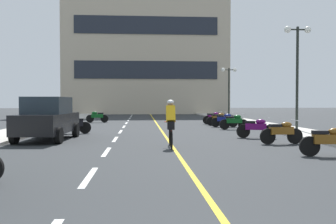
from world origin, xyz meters
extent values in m
plane|color=#2D3033|center=(0.00, 21.00, 0.00)|extent=(140.00, 140.00, 0.00)
cube|color=#B7B2A8|center=(-7.20, 24.00, 0.06)|extent=(2.40, 72.00, 0.12)
cube|color=#B7B2A8|center=(7.20, 24.00, 0.06)|extent=(2.40, 72.00, 0.12)
cube|color=silver|center=(-2.00, 6.00, 0.00)|extent=(0.14, 2.20, 0.01)
cube|color=silver|center=(-2.00, 10.00, 0.00)|extent=(0.14, 2.20, 0.01)
cube|color=silver|center=(-2.00, 14.00, 0.00)|extent=(0.14, 2.20, 0.01)
cube|color=silver|center=(-2.00, 18.00, 0.00)|extent=(0.14, 2.20, 0.01)
cube|color=silver|center=(-2.00, 22.00, 0.00)|extent=(0.14, 2.20, 0.01)
cube|color=silver|center=(-2.00, 26.00, 0.00)|extent=(0.14, 2.20, 0.01)
cube|color=silver|center=(-2.00, 30.00, 0.00)|extent=(0.14, 2.20, 0.01)
cube|color=silver|center=(-2.00, 34.00, 0.00)|extent=(0.14, 2.20, 0.01)
cube|color=silver|center=(-2.00, 38.00, 0.00)|extent=(0.14, 2.20, 0.01)
cube|color=silver|center=(-2.00, 42.00, 0.00)|extent=(0.14, 2.20, 0.01)
cube|color=silver|center=(-2.00, 46.00, 0.00)|extent=(0.14, 2.20, 0.01)
cube|color=gold|center=(0.25, 24.00, 0.00)|extent=(0.12, 66.00, 0.01)
cube|color=#BCAD93|center=(-0.21, 48.78, 9.36)|extent=(21.48, 7.56, 18.72)
cube|color=#1E232D|center=(-0.21, 44.95, 5.62)|extent=(18.04, 0.10, 2.25)
cube|color=#1E232D|center=(-0.21, 44.95, 11.23)|extent=(18.04, 0.10, 2.25)
cylinder|color=black|center=(7.40, 17.14, 2.85)|extent=(0.14, 0.14, 5.47)
cylinder|color=black|center=(7.40, 17.14, 5.44)|extent=(1.10, 0.08, 0.08)
sphere|color=white|center=(6.85, 17.14, 5.44)|extent=(0.36, 0.36, 0.36)
sphere|color=white|center=(7.95, 17.14, 5.44)|extent=(0.36, 0.36, 0.36)
cylinder|color=black|center=(7.23, 31.88, 2.42)|extent=(0.14, 0.14, 4.60)
cylinder|color=black|center=(7.23, 31.88, 4.57)|extent=(1.10, 0.08, 0.08)
sphere|color=white|center=(6.68, 31.88, 4.57)|extent=(0.36, 0.36, 0.36)
sphere|color=white|center=(7.78, 31.88, 4.57)|extent=(0.36, 0.36, 0.36)
cylinder|color=black|center=(-5.58, 15.29, 0.32)|extent=(0.26, 0.65, 0.64)
cylinder|color=black|center=(-3.88, 15.20, 0.32)|extent=(0.26, 0.65, 0.64)
cylinder|color=black|center=(-5.74, 12.50, 0.32)|extent=(0.26, 0.65, 0.64)
cylinder|color=black|center=(-4.04, 12.40, 0.32)|extent=(0.26, 0.65, 0.64)
cube|color=black|center=(-4.81, 13.85, 0.72)|extent=(1.94, 4.29, 0.80)
cube|color=#1E2833|center=(-4.81, 13.85, 1.47)|extent=(1.68, 2.29, 0.70)
cylinder|color=black|center=(4.10, 8.56, 0.30)|extent=(0.61, 0.16, 0.60)
cube|color=brown|center=(4.65, 8.50, 0.52)|extent=(0.92, 0.38, 0.28)
ellipsoid|color=brown|center=(4.85, 8.47, 0.74)|extent=(0.46, 0.29, 0.22)
cube|color=black|center=(4.40, 8.52, 0.72)|extent=(0.46, 0.29, 0.10)
cylinder|color=black|center=(5.01, 11.74, 0.30)|extent=(0.61, 0.15, 0.60)
cylinder|color=black|center=(3.91, 11.66, 0.30)|extent=(0.61, 0.15, 0.60)
cube|color=brown|center=(4.46, 11.70, 0.52)|extent=(0.92, 0.35, 0.28)
ellipsoid|color=brown|center=(4.66, 11.71, 0.74)|extent=(0.46, 0.27, 0.22)
cube|color=black|center=(4.21, 11.68, 0.72)|extent=(0.46, 0.27, 0.10)
cylinder|color=silver|center=(5.01, 11.74, 0.90)|extent=(0.08, 0.60, 0.03)
cylinder|color=black|center=(4.70, 13.78, 0.30)|extent=(0.60, 0.30, 0.60)
cylinder|color=black|center=(3.66, 14.15, 0.30)|extent=(0.60, 0.30, 0.60)
cube|color=#590C59|center=(4.18, 13.97, 0.52)|extent=(0.94, 0.57, 0.28)
ellipsoid|color=#590C59|center=(4.37, 13.90, 0.74)|extent=(0.50, 0.37, 0.22)
cube|color=black|center=(3.94, 14.05, 0.72)|extent=(0.50, 0.37, 0.10)
cylinder|color=silver|center=(4.70, 13.78, 0.90)|extent=(0.23, 0.58, 0.03)
cylinder|color=black|center=(-4.82, 16.86, 0.30)|extent=(0.61, 0.16, 0.60)
cylinder|color=black|center=(-3.72, 16.97, 0.30)|extent=(0.61, 0.16, 0.60)
cube|color=black|center=(-4.27, 16.91, 0.52)|extent=(0.92, 0.37, 0.28)
ellipsoid|color=black|center=(-4.47, 16.89, 0.74)|extent=(0.46, 0.29, 0.22)
cube|color=black|center=(-4.02, 16.94, 0.72)|extent=(0.46, 0.29, 0.10)
cylinder|color=silver|center=(-4.82, 16.86, 0.90)|extent=(0.09, 0.60, 0.03)
cylinder|color=black|center=(5.03, 19.06, 0.30)|extent=(0.60, 0.11, 0.60)
cylinder|color=black|center=(3.93, 19.08, 0.30)|extent=(0.60, 0.11, 0.60)
cube|color=#0C4C19|center=(4.48, 19.07, 0.52)|extent=(0.90, 0.29, 0.28)
ellipsoid|color=#0C4C19|center=(4.68, 19.07, 0.74)|extent=(0.44, 0.25, 0.22)
cube|color=black|center=(4.23, 19.07, 0.72)|extent=(0.44, 0.25, 0.10)
cylinder|color=silver|center=(5.03, 19.06, 0.90)|extent=(0.04, 0.60, 0.03)
cylinder|color=black|center=(4.90, 20.96, 0.30)|extent=(0.61, 0.21, 0.60)
cylinder|color=black|center=(3.82, 21.17, 0.30)|extent=(0.61, 0.21, 0.60)
cube|color=navy|center=(4.36, 21.07, 0.52)|extent=(0.94, 0.45, 0.28)
ellipsoid|color=navy|center=(4.56, 21.03, 0.74)|extent=(0.48, 0.32, 0.22)
cube|color=black|center=(4.12, 21.12, 0.72)|extent=(0.48, 0.32, 0.10)
cylinder|color=silver|center=(4.90, 20.96, 0.90)|extent=(0.14, 0.59, 0.03)
cylinder|color=black|center=(4.87, 22.88, 0.30)|extent=(0.61, 0.21, 0.60)
cylinder|color=black|center=(3.79, 22.68, 0.30)|extent=(0.61, 0.21, 0.60)
cube|color=brown|center=(4.33, 22.78, 0.52)|extent=(0.94, 0.44, 0.28)
ellipsoid|color=brown|center=(4.53, 22.82, 0.74)|extent=(0.48, 0.32, 0.22)
cube|color=black|center=(4.09, 22.74, 0.72)|extent=(0.48, 0.32, 0.10)
cylinder|color=silver|center=(4.87, 22.88, 0.90)|extent=(0.14, 0.60, 0.03)
cylinder|color=black|center=(4.86, 24.62, 0.30)|extent=(0.60, 0.28, 0.60)
cylinder|color=black|center=(3.81, 24.29, 0.30)|extent=(0.60, 0.28, 0.60)
cube|color=#590C59|center=(4.34, 24.46, 0.52)|extent=(0.94, 0.54, 0.28)
ellipsoid|color=#590C59|center=(4.53, 24.52, 0.74)|extent=(0.49, 0.36, 0.22)
cube|color=black|center=(4.10, 24.38, 0.72)|extent=(0.49, 0.36, 0.10)
cylinder|color=silver|center=(4.86, 24.62, 0.90)|extent=(0.21, 0.58, 0.03)
cylinder|color=black|center=(-4.82, 26.79, 0.30)|extent=(0.61, 0.16, 0.60)
cylinder|color=black|center=(-3.73, 26.89, 0.30)|extent=(0.61, 0.16, 0.60)
cube|color=#0C4C19|center=(-4.27, 26.84, 0.52)|extent=(0.92, 0.37, 0.28)
ellipsoid|color=#0C4C19|center=(-4.47, 26.82, 0.74)|extent=(0.46, 0.28, 0.22)
cube|color=black|center=(-4.03, 26.86, 0.72)|extent=(0.46, 0.28, 0.10)
cylinder|color=silver|center=(-4.82, 26.79, 0.90)|extent=(0.09, 0.60, 0.03)
torus|color=black|center=(0.17, 11.51, 0.34)|extent=(0.05, 0.72, 0.72)
torus|color=black|center=(0.15, 10.46, 0.34)|extent=(0.05, 0.72, 0.72)
cylinder|color=red|center=(0.16, 10.96, 0.64)|extent=(0.06, 0.95, 0.04)
cube|color=black|center=(0.16, 10.81, 0.86)|extent=(0.10, 0.20, 0.06)
cylinder|color=red|center=(0.17, 11.41, 0.89)|extent=(0.42, 0.04, 0.03)
cube|color=black|center=(0.16, 10.86, 0.79)|extent=(0.25, 0.36, 0.28)
cube|color=yellow|center=(0.16, 11.01, 1.19)|extent=(0.33, 0.46, 0.61)
sphere|color=#8C6647|center=(0.17, 11.14, 1.54)|extent=(0.20, 0.20, 0.20)
ellipsoid|color=white|center=(0.17, 11.14, 1.61)|extent=(0.24, 0.26, 0.16)
camera|label=1|loc=(-0.87, -2.08, 1.63)|focal=39.73mm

